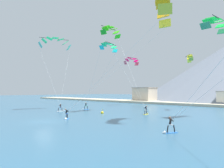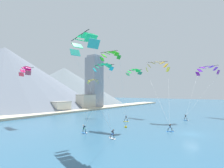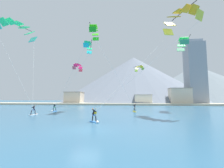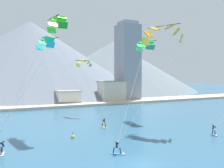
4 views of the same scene
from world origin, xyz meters
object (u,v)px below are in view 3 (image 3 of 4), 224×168
kitesurfer_mid_center (95,118)px  kitesurfer_far_left (34,112)px  parafoil_kite_far_left (17,28)px  parafoil_kite_distant_low_drift (183,43)px  race_marker_buoy (95,113)px  parafoil_kite_distant_mid_solo (139,68)px  parafoil_kite_far_right (94,31)px  parafoil_kite_distant_high_outer (78,67)px  parafoil_kite_mid_center (181,18)px  kitesurfer_near_lead (54,109)px  kitesurfer_far_right (134,109)px  parafoil_kite_near_lead (88,46)px

kitesurfer_mid_center → kitesurfer_far_left: kitesurfer_far_left is taller
parafoil_kite_far_left → parafoil_kite_distant_low_drift: bearing=16.5°
race_marker_buoy → parafoil_kite_distant_low_drift: bearing=24.2°
parafoil_kite_distant_mid_solo → race_marker_buoy: size_ratio=3.70×
parafoil_kite_distant_mid_solo → parafoil_kite_distant_low_drift: bearing=-48.2°
parafoil_kite_far_right → parafoil_kite_distant_low_drift: parafoil_kite_far_right is taller
parafoil_kite_distant_high_outer → parafoil_kite_far_right: bearing=-61.5°
parafoil_kite_mid_center → parafoil_kite_far_left: 29.19m
parafoil_kite_distant_low_drift → parafoil_kite_distant_mid_solo: (-9.22, 10.33, -3.36)m
parafoil_kite_distant_high_outer → parafoil_kite_distant_low_drift: 33.12m
kitesurfer_far_left → parafoil_kite_distant_high_outer: bearing=94.9°
kitesurfer_near_lead → kitesurfer_far_right: size_ratio=1.00×
kitesurfer_far_right → parafoil_kite_distant_low_drift: parafoil_kite_distant_low_drift is taller
parafoil_kite_far_left → parafoil_kite_distant_high_outer: (3.10, 24.37, -2.21)m
kitesurfer_far_left → parafoil_kite_far_left: 16.34m
parafoil_kite_mid_center → parafoil_kite_distant_mid_solo: 21.35m
parafoil_kite_near_lead → parafoil_kite_distant_mid_solo: 18.25m
kitesurfer_mid_center → parafoil_kite_near_lead: bearing=109.8°
parafoil_kite_near_lead → parafoil_kite_mid_center: parafoil_kite_mid_center is taller
kitesurfer_near_lead → parafoil_kite_far_right: parafoil_kite_far_right is taller
parafoil_kite_far_left → parafoil_kite_distant_low_drift: (32.75, 9.69, -0.68)m
kitesurfer_mid_center → parafoil_kite_far_right: bearing=104.8°
kitesurfer_mid_center → kitesurfer_far_left: size_ratio=0.92×
parafoil_kite_mid_center → parafoil_kite_distant_high_outer: (-26.09, 24.55, -2.13)m
parafoil_kite_mid_center → parafoil_kite_distant_high_outer: 35.89m
kitesurfer_near_lead → parafoil_kite_far_left: size_ratio=0.11×
kitesurfer_mid_center → kitesurfer_far_left: (-11.66, 6.39, 0.03)m
kitesurfer_mid_center → parafoil_kite_far_right: 21.15m
race_marker_buoy → kitesurfer_far_right: bearing=33.3°
kitesurfer_mid_center → parafoil_kite_distant_mid_solo: parafoil_kite_distant_mid_solo is taller
parafoil_kite_near_lead → parafoil_kite_distant_mid_solo: parafoil_kite_near_lead is taller
parafoil_kite_far_left → race_marker_buoy: (14.74, 1.60, -15.68)m
parafoil_kite_distant_high_outer → kitesurfer_near_lead: bearing=-83.8°
kitesurfer_near_lead → parafoil_kite_distant_mid_solo: parafoil_kite_distant_mid_solo is taller
kitesurfer_near_lead → parafoil_kite_distant_high_outer: 23.54m
kitesurfer_far_right → parafoil_kite_distant_mid_solo: 17.98m
kitesurfer_far_left → parafoil_kite_distant_low_drift: bearing=22.2°
kitesurfer_far_left → kitesurfer_far_right: size_ratio=1.00×
kitesurfer_far_left → kitesurfer_far_right: (16.35, 7.67, 0.02)m
kitesurfer_near_lead → kitesurfer_mid_center: 17.43m
kitesurfer_mid_center → parafoil_kite_far_right: (-3.43, 12.99, 16.33)m
kitesurfer_far_left → parafoil_kite_distant_high_outer: parafoil_kite_distant_high_outer is taller
kitesurfer_far_right → parafoil_kite_distant_high_outer: (-18.59, 18.21, 13.14)m
kitesurfer_far_right → parafoil_kite_mid_center: size_ratio=0.11×
parafoil_kite_near_lead → parafoil_kite_mid_center: 18.38m
kitesurfer_mid_center → parafoil_kite_distant_mid_solo: size_ratio=0.44×
kitesurfer_near_lead → parafoil_kite_near_lead: size_ratio=0.13×
parafoil_kite_near_lead → parafoil_kite_far_right: 3.40m
parafoil_kite_near_lead → parafoil_kite_far_left: bearing=-153.3°
kitesurfer_far_right → parafoil_kite_far_right: size_ratio=0.11×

